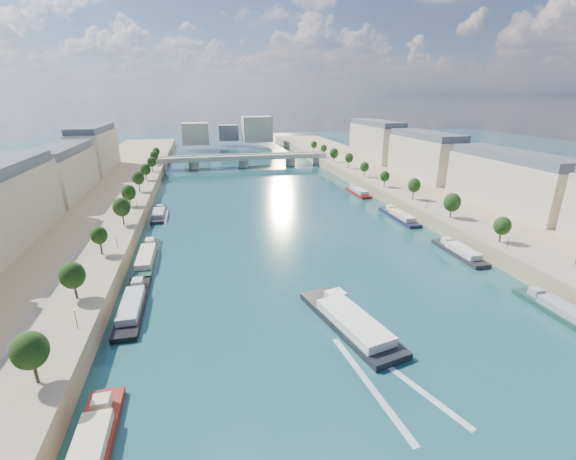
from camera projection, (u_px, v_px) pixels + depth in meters
ground at (280, 220)px, 147.40m from camera, size 700.00×700.00×0.00m
quay_left at (74, 228)px, 131.26m from camera, size 44.00×520.00×5.00m
quay_right at (447, 203)px, 161.88m from camera, size 44.00×520.00×5.00m
pave_left at (120, 218)px, 133.60m from camera, size 14.00×520.00×0.10m
pave_right at (416, 199)px, 157.84m from camera, size 14.00×520.00×0.10m
trees_left at (125, 201)px, 134.06m from camera, size 4.80×268.80×8.26m
trees_right at (401, 181)px, 164.80m from camera, size 4.80×268.80×8.26m
lamps_left at (128, 218)px, 124.46m from camera, size 0.36×200.36×4.28m
lamps_right at (400, 190)px, 160.57m from camera, size 0.36×200.36×4.28m
buildings_left at (36, 182)px, 134.89m from camera, size 16.00×226.00×23.20m
buildings_right at (461, 164)px, 171.04m from camera, size 16.00×226.00×23.20m
skyline at (233, 131)px, 344.94m from camera, size 79.00×42.00×22.00m
bridge at (243, 159)px, 254.22m from camera, size 112.00×12.00×8.15m
tour_barge at (350, 322)px, 79.46m from camera, size 14.16×29.70×3.88m
wake at (386, 381)px, 64.59m from camera, size 13.14×26.00×0.04m
moored_barges_left at (133, 307)px, 85.67m from camera, size 5.00×158.92×3.60m
moored_barges_right at (453, 248)px, 118.08m from camera, size 5.00×166.15×3.60m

